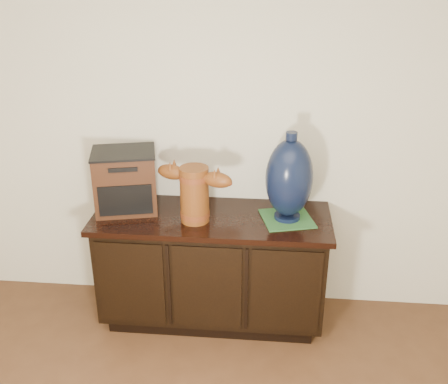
# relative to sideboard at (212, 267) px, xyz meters

# --- Properties ---
(sideboard) EXTENTS (1.46, 0.56, 0.75)m
(sideboard) POSITION_rel_sideboard_xyz_m (0.00, 0.00, 0.00)
(sideboard) COLOR black
(sideboard) RESTS_ON ground
(terracotta_vessel) EXTENTS (0.48, 0.23, 0.34)m
(terracotta_vessel) POSITION_rel_sideboard_xyz_m (-0.09, -0.07, 0.56)
(terracotta_vessel) COLOR brown
(terracotta_vessel) RESTS_ON sideboard
(tv_radio) EXTENTS (0.44, 0.39, 0.38)m
(tv_radio) POSITION_rel_sideboard_xyz_m (-0.54, 0.05, 0.56)
(tv_radio) COLOR #391D0E
(tv_radio) RESTS_ON sideboard
(green_mat) EXTENTS (0.36, 0.36, 0.01)m
(green_mat) POSITION_rel_sideboard_xyz_m (0.46, -0.00, 0.37)
(green_mat) COLOR #2B612D
(green_mat) RESTS_ON sideboard
(lamp_base) EXTENTS (0.34, 0.34, 0.54)m
(lamp_base) POSITION_rel_sideboard_xyz_m (0.46, -0.00, 0.63)
(lamp_base) COLOR black
(lamp_base) RESTS_ON green_mat
(spray_can) EXTENTS (0.06, 0.06, 0.17)m
(spray_can) POSITION_rel_sideboard_xyz_m (-0.14, 0.22, 0.45)
(spray_can) COLOR #611110
(spray_can) RESTS_ON sideboard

